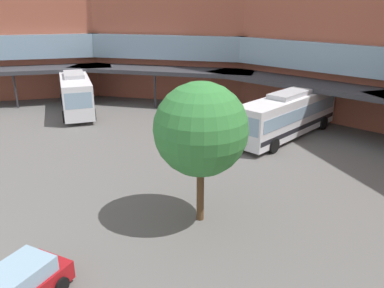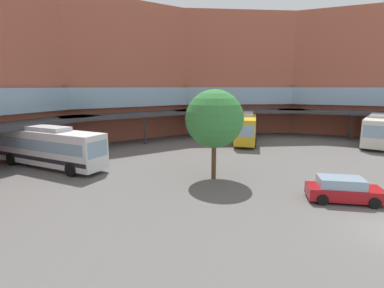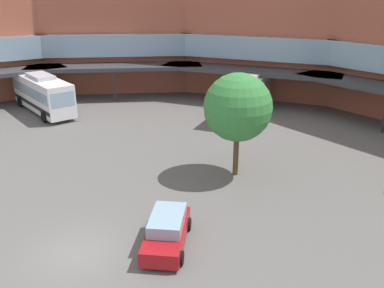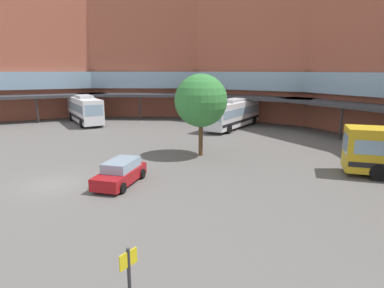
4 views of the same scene
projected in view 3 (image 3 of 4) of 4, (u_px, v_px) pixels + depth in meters
name	position (u px, v px, depth m)	size (l,w,h in m)	color
ground_plane	(76.00, 253.00, 19.51)	(119.38, 119.38, 0.00)	#605E5B
station_building	(295.00, 32.00, 33.62)	(77.65, 39.59, 17.81)	#AD5942
bus_0	(43.00, 93.00, 41.11)	(10.65, 4.98, 3.85)	white
bus_2	(245.00, 95.00, 40.61)	(5.11, 11.56, 3.66)	white
parked_car	(167.00, 231.00, 20.00)	(3.80, 4.70, 1.53)	#A51419
plaza_tree	(238.00, 108.00, 26.13)	(4.42, 4.42, 6.91)	brown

